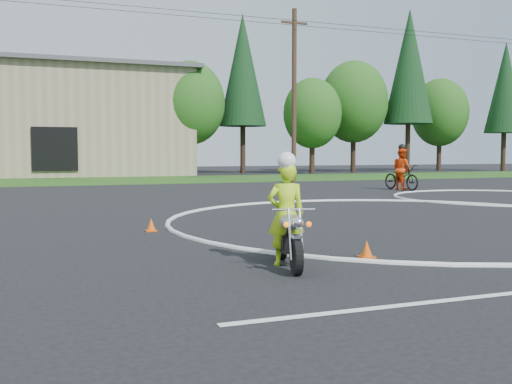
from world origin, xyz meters
name	(u,v)px	position (x,y,z in m)	size (l,w,h in m)	color
ground	(484,237)	(0.00, 0.00, 0.00)	(120.00, 120.00, 0.00)	black
grass_strip	(186,179)	(0.00, 27.00, 0.01)	(120.00, 10.00, 0.02)	#1E4714
course_markings	(436,212)	(2.17, 4.35, 0.01)	(19.05, 19.05, 0.12)	silver
primary_motorcycle	(289,237)	(-5.11, -1.48, 0.47)	(0.76, 1.80, 0.96)	black
rider_primary_grp	(286,211)	(-5.11, -1.35, 0.86)	(0.66, 0.51, 1.78)	#B3E518
rider_second_grp	(402,174)	(7.09, 13.26, 0.76)	(1.06, 2.33, 2.17)	black
treeline	(333,96)	(14.78, 34.61, 6.62)	(38.20, 8.10, 14.52)	#382619
utility_poles	(294,93)	(5.00, 21.00, 5.20)	(41.60, 1.12, 10.00)	#473321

